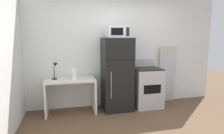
{
  "coord_description": "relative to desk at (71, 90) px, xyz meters",
  "views": [
    {
      "loc": [
        -1.25,
        -2.76,
        1.65
      ],
      "look_at": [
        -0.31,
        1.1,
        1.02
      ],
      "focal_mm": 30.82,
      "sensor_mm": 36.0,
      "label": 1
    }
  ],
  "objects": [
    {
      "name": "oven_range",
      "position": [
        1.76,
        -0.02,
        -0.05
      ],
      "size": [
        0.64,
        0.61,
        1.1
      ],
      "color": "#B7B7BC",
      "rests_on": "ground"
    },
    {
      "name": "desk_lamp",
      "position": [
        -0.3,
        0.04,
        0.48
      ],
      "size": [
        0.14,
        0.12,
        0.35
      ],
      "color": "black",
      "rests_on": "desk"
    },
    {
      "name": "paper_towel_roll",
      "position": [
        0.09,
        -0.08,
        0.35
      ],
      "size": [
        0.11,
        0.11,
        0.24
      ],
      "primitive_type": "cylinder",
      "color": "white",
      "rests_on": "desk"
    },
    {
      "name": "desk",
      "position": [
        0.0,
        0.0,
        0.0
      ],
      "size": [
        1.06,
        0.56,
        0.75
      ],
      "color": "silver",
      "rests_on": "ground"
    },
    {
      "name": "leaning_mirror",
      "position": [
        2.42,
        0.24,
        0.18
      ],
      "size": [
        0.44,
        0.03,
        1.4
      ],
      "color": "#C6B793",
      "rests_on": "ground"
    },
    {
      "name": "wall_back_white",
      "position": [
        1.17,
        0.35,
        0.78
      ],
      "size": [
        5.0,
        0.1,
        2.6
      ],
      "primitive_type": "cube",
      "color": "silver",
      "rests_on": "ground"
    },
    {
      "name": "microwave",
      "position": [
        1.03,
        -0.04,
        1.24
      ],
      "size": [
        0.46,
        0.35,
        0.26
      ],
      "color": "silver",
      "rests_on": "refrigerator"
    },
    {
      "name": "refrigerator",
      "position": [
        1.03,
        -0.02,
        0.3
      ],
      "size": [
        0.64,
        0.62,
        1.62
      ],
      "color": "black",
      "rests_on": "ground"
    }
  ]
}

